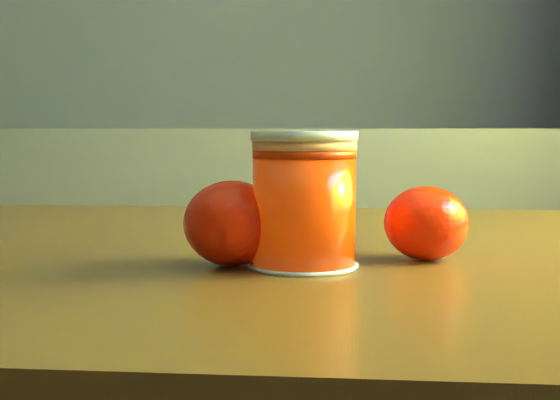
{
  "coord_description": "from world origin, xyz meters",
  "views": [
    {
      "loc": [
        0.69,
        -0.51,
        0.9
      ],
      "look_at": [
        0.75,
        0.11,
        0.84
      ],
      "focal_mm": 50.0,
      "sensor_mm": 36.0,
      "label": 1
    }
  ],
  "objects": [
    {
      "name": "orange_back",
      "position": [
        0.87,
        0.12,
        0.82
      ],
      "size": [
        0.08,
        0.08,
        0.06
      ],
      "primitive_type": "ellipsoid",
      "rotation": [
        0.0,
        0.0,
        -0.21
      ],
      "color": "#FA2305",
      "rests_on": "table"
    },
    {
      "name": "orange_front",
      "position": [
        0.71,
        0.11,
        0.82
      ],
      "size": [
        0.09,
        0.09,
        0.07
      ],
      "primitive_type": "ellipsoid",
      "rotation": [
        0.0,
        0.0,
        -0.16
      ],
      "color": "#FA2305",
      "rests_on": "table"
    },
    {
      "name": "table",
      "position": [
        0.83,
        0.18,
        0.69
      ],
      "size": [
        1.17,
        0.92,
        0.79
      ],
      "rotation": [
        0.0,
        0.0,
        -0.18
      ],
      "color": "brown",
      "rests_on": "ground"
    },
    {
      "name": "juice_glass",
      "position": [
        0.76,
        0.1,
        0.84
      ],
      "size": [
        0.08,
        0.08,
        0.11
      ],
      "rotation": [
        0.0,
        0.0,
        -0.31
      ],
      "color": "#E83404",
      "rests_on": "table"
    }
  ]
}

